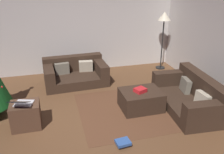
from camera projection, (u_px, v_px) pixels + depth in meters
name	position (u px, v px, depth m)	size (l,w,h in m)	color
ground_plane	(89.00, 130.00, 4.41)	(6.40, 6.40, 0.00)	brown
rear_partition	(67.00, 27.00, 6.70)	(6.40, 0.12, 2.60)	#BCB7B2
couch_left	(75.00, 73.00, 6.31)	(1.61, 1.05, 0.65)	#332319
couch_right	(191.00, 96.00, 5.08)	(1.05, 1.86, 0.70)	#332319
ottoman	(141.00, 100.00, 5.07)	(0.84, 0.67, 0.40)	#332319
gift_box	(140.00, 90.00, 4.95)	(0.22, 0.19, 0.08)	red
tv_remote	(141.00, 90.00, 5.04)	(0.05, 0.16, 0.02)	black
side_table	(26.00, 115.00, 4.43)	(0.52, 0.44, 0.48)	#4C3323
laptop	(22.00, 103.00, 4.26)	(0.43, 0.50, 0.19)	silver
book_stack	(123.00, 143.00, 3.99)	(0.26, 0.22, 0.10)	#4C423D
corner_lamp	(164.00, 21.00, 6.83)	(0.36, 0.36, 1.69)	black
area_rug	(140.00, 108.00, 5.14)	(2.60, 2.00, 0.01)	#553421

